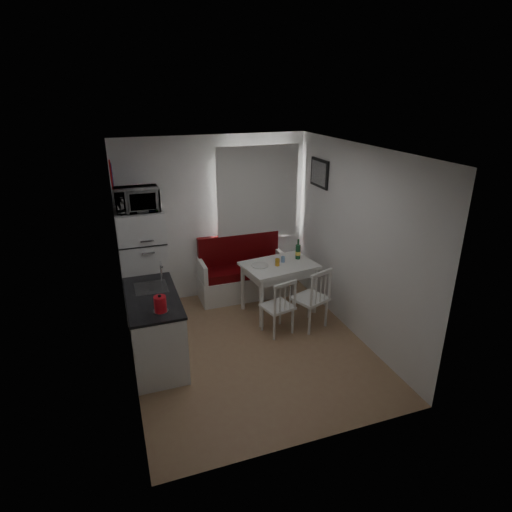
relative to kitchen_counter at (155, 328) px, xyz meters
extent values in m
cube|color=#A77D59|center=(1.20, -0.16, -0.46)|extent=(3.00, 3.50, 0.02)
cube|color=white|center=(1.20, -0.16, 2.14)|extent=(3.00, 3.50, 0.02)
cube|color=white|center=(1.20, 1.59, 0.84)|extent=(3.00, 0.02, 2.60)
cube|color=white|center=(1.20, -1.91, 0.84)|extent=(3.00, 0.02, 2.60)
cube|color=white|center=(-0.30, -0.16, 0.84)|extent=(0.02, 3.50, 2.60)
cube|color=white|center=(2.70, -0.16, 0.84)|extent=(0.02, 3.50, 2.60)
cube|color=white|center=(1.90, 1.56, 1.17)|extent=(1.22, 0.06, 1.47)
cube|color=white|center=(1.90, 1.49, 1.22)|extent=(1.35, 0.02, 1.50)
cube|color=white|center=(0.00, -0.01, -0.03)|extent=(0.60, 1.30, 0.86)
cube|color=black|center=(0.00, -0.01, 0.43)|extent=(0.62, 1.32, 0.03)
cube|color=#99999E|center=(0.02, 0.24, 0.39)|extent=(0.40, 0.40, 0.10)
cylinder|color=silver|center=(0.18, 0.42, 0.57)|extent=(0.02, 0.02, 0.26)
cylinder|color=navy|center=(-0.27, 1.29, 1.69)|extent=(0.03, 0.40, 0.40)
cube|color=black|center=(2.67, 0.94, 1.59)|extent=(0.04, 0.52, 0.42)
cube|color=white|center=(1.57, 1.32, -0.26)|extent=(1.42, 0.55, 0.39)
cube|color=#5F070A|center=(1.57, 1.32, 0.00)|extent=(1.36, 0.50, 0.13)
cube|color=#5F070A|center=(1.57, 1.53, 0.31)|extent=(1.36, 0.11, 0.50)
cube|color=white|center=(1.94, 0.66, 0.31)|extent=(1.14, 0.88, 0.04)
cube|color=white|center=(1.94, 0.66, 0.23)|extent=(1.02, 0.76, 0.13)
cylinder|color=white|center=(1.94, 0.66, -0.08)|extent=(0.06, 0.06, 0.75)
cube|color=white|center=(1.69, 0.09, -0.05)|extent=(0.47, 0.46, 0.04)
cube|color=white|center=(1.69, -0.08, 0.17)|extent=(0.37, 0.13, 0.41)
cube|color=white|center=(2.19, 0.09, -0.01)|extent=(0.55, 0.54, 0.04)
cube|color=white|center=(2.19, -0.09, 0.24)|extent=(0.40, 0.19, 0.45)
cube|color=white|center=(0.02, 1.24, 0.37)|extent=(0.66, 0.66, 1.65)
imported|color=white|center=(0.02, 1.19, 1.35)|extent=(0.59, 0.40, 0.32)
cylinder|color=red|center=(0.05, -0.46, 0.56)|extent=(0.17, 0.17, 0.22)
cylinder|color=gold|center=(1.89, 0.61, 0.39)|extent=(0.07, 0.07, 0.11)
cylinder|color=#81A9DB|center=(2.02, 0.71, 0.38)|extent=(0.05, 0.05, 0.09)
cylinder|color=white|center=(1.64, 0.68, 0.34)|extent=(0.25, 0.25, 0.02)
camera|label=1|loc=(-0.34, -4.78, 2.80)|focal=30.00mm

